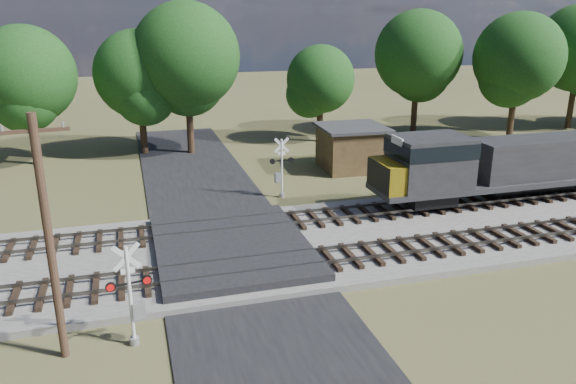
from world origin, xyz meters
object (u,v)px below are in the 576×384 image
object	(u,v)px
crossing_signal_far	(281,173)
equipment_shed	(352,147)
utility_pole	(48,236)
crossing_signal_near	(133,303)

from	to	relation	value
crossing_signal_far	equipment_shed	bearing A→B (deg)	-145.99
utility_pole	crossing_signal_far	bearing A→B (deg)	45.68
crossing_signal_near	utility_pole	bearing A→B (deg)	171.59
crossing_signal_near	crossing_signal_far	distance (m)	16.61
crossing_signal_near	crossing_signal_far	world-z (taller)	crossing_signal_near
crossing_signal_far	equipment_shed	size ratio (longest dim) A/B	0.79
crossing_signal_near	equipment_shed	world-z (taller)	crossing_signal_near
crossing_signal_near	utility_pole	world-z (taller)	utility_pole
crossing_signal_far	equipment_shed	distance (m)	8.30
crossing_signal_near	equipment_shed	bearing A→B (deg)	40.59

